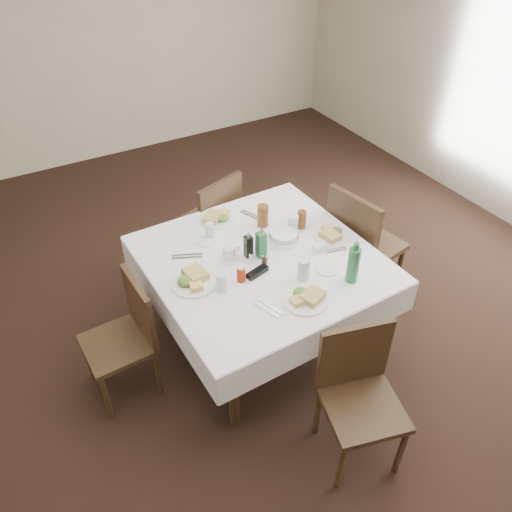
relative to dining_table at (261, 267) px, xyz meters
The scene contains 33 objects.
ground_plane 0.70m from the dining_table, 160.49° to the right, with size 7.00×7.00×0.00m, color black.
room_shell 1.04m from the dining_table, 160.49° to the right, with size 6.04×7.04×2.80m.
dining_table is the anchor object (origin of this frame).
chair_north 0.88m from the dining_table, 86.51° to the left, with size 0.55×0.55×0.92m.
chair_south 0.98m from the dining_table, 86.75° to the right, with size 0.50×0.50×0.87m.
chair_east 0.88m from the dining_table, ahead, with size 0.54×0.54×0.98m.
chair_west 0.93m from the dining_table, behind, with size 0.42×0.42×0.84m.
meal_north 0.54m from the dining_table, 95.68° to the left, with size 0.25×0.25×0.05m.
meal_south 0.48m from the dining_table, 87.59° to the right, with size 0.26×0.26×0.06m.
meal_east 0.54m from the dining_table, ahead, with size 0.24×0.24×0.05m.
meal_west 0.49m from the dining_table, behind, with size 0.28×0.28×0.06m.
side_plate_a 0.41m from the dining_table, 125.00° to the left, with size 0.14×0.14×0.01m.
side_plate_b 0.43m from the dining_table, 46.38° to the right, with size 0.15×0.15×0.01m.
water_n 0.43m from the dining_table, 117.63° to the left, with size 0.06×0.06×0.11m.
water_s 0.36m from the dining_table, 69.12° to the right, with size 0.08×0.08×0.15m.
water_e 0.38m from the dining_table, 22.59° to the left, with size 0.07×0.07×0.13m.
water_w 0.41m from the dining_table, 157.38° to the right, with size 0.07×0.07×0.12m.
iced_tea_a 0.40m from the dining_table, 58.15° to the left, with size 0.08×0.08×0.16m.
iced_tea_b 0.46m from the dining_table, 20.63° to the left, with size 0.06×0.06×0.13m.
bread_basket 0.26m from the dining_table, 20.60° to the left, with size 0.20×0.20×0.07m.
oil_cruet_dark 0.18m from the dining_table, 138.22° to the left, with size 0.05×0.05×0.20m.
oil_cruet_green 0.18m from the dining_table, 68.51° to the left, with size 0.06×0.06×0.23m.
ketchup_bottle 0.29m from the dining_table, 149.07° to the right, with size 0.05×0.05×0.11m.
salt_shaker 0.13m from the dining_table, behind, with size 0.03×0.03×0.07m.
pepper_shaker 0.13m from the dining_table, 103.64° to the right, with size 0.04×0.04×0.08m.
coffee_mug 0.24m from the dining_table, 153.96° to the left, with size 0.14×0.13×0.09m.
sunglasses 0.19m from the dining_table, 129.13° to the right, with size 0.16×0.09×0.03m.
green_bottle 0.62m from the dining_table, 51.88° to the right, with size 0.07×0.07×0.28m.
sugar_caddy 0.40m from the dining_table, 18.88° to the right, with size 0.10×0.06×0.05m.
cutlery_n 0.50m from the dining_table, 69.24° to the left, with size 0.10×0.17×0.01m.
cutlery_s 0.47m from the dining_table, 116.25° to the right, with size 0.11×0.21×0.01m.
cutlery_e 0.50m from the dining_table, 21.25° to the right, with size 0.16×0.07×0.01m.
cutlery_w 0.48m from the dining_table, 149.37° to the left, with size 0.20×0.12×0.01m.
Camera 1 is at (-1.13, -2.10, 2.76)m, focal length 35.00 mm.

